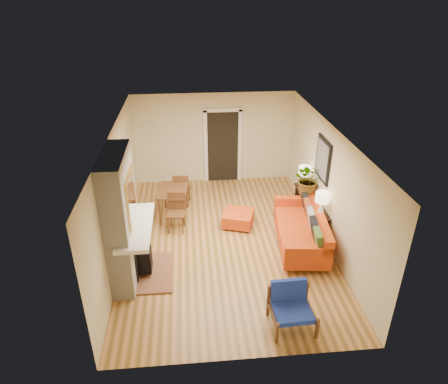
{
  "coord_description": "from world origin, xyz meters",
  "views": [
    {
      "loc": [
        -0.73,
        -7.51,
        5.15
      ],
      "look_at": [
        0.0,
        0.2,
        1.15
      ],
      "focal_mm": 32.0,
      "sensor_mm": 36.0,
      "label": 1
    }
  ],
  "objects": [
    {
      "name": "fireplace",
      "position": [
        -2.0,
        -1.0,
        1.24
      ],
      "size": [
        1.09,
        1.68,
        2.6
      ],
      "color": "white",
      "rests_on": "ground"
    },
    {
      "name": "lamp_near",
      "position": [
        2.07,
        -0.24,
        1.06
      ],
      "size": [
        0.3,
        0.3,
        0.54
      ],
      "color": "white",
      "rests_on": "console_table"
    },
    {
      "name": "lamp_far",
      "position": [
        2.07,
        1.14,
        1.06
      ],
      "size": [
        0.3,
        0.3,
        0.54
      ],
      "color": "white",
      "rests_on": "console_table"
    },
    {
      "name": "console_table",
      "position": [
        2.07,
        0.43,
        0.58
      ],
      "size": [
        0.34,
        1.85,
        0.72
      ],
      "color": "black",
      "rests_on": "ground"
    },
    {
      "name": "blue_chair",
      "position": [
        0.87,
        -2.55,
        0.41
      ],
      "size": [
        0.75,
        0.73,
        0.75
      ],
      "color": "brown",
      "rests_on": "ground"
    },
    {
      "name": "room_shell",
      "position": [
        0.6,
        2.63,
        1.24
      ],
      "size": [
        6.5,
        6.5,
        6.5
      ],
      "color": "tan",
      "rests_on": "ground"
    },
    {
      "name": "dining_table",
      "position": [
        -1.09,
        1.21,
        0.6
      ],
      "size": [
        0.85,
        1.72,
        0.91
      ],
      "color": "brown",
      "rests_on": "ground"
    },
    {
      "name": "houseplant",
      "position": [
        2.06,
        0.72,
        1.12
      ],
      "size": [
        0.74,
        0.65,
        0.8
      ],
      "primitive_type": "imported",
      "rotation": [
        0.0,
        0.0,
        -0.03
      ],
      "color": "#1E5919",
      "rests_on": "console_table"
    },
    {
      "name": "ottoman",
      "position": [
        0.38,
        0.65,
        0.2
      ],
      "size": [
        0.86,
        0.86,
        0.35
      ],
      "color": "silver",
      "rests_on": "ground"
    },
    {
      "name": "sofa",
      "position": [
        1.74,
        -0.27,
        0.39
      ],
      "size": [
        1.2,
        2.32,
        0.88
      ],
      "color": "silver",
      "rests_on": "ground"
    }
  ]
}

